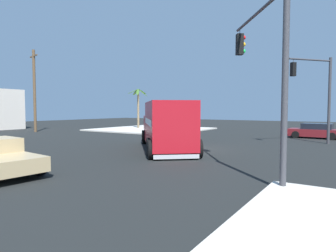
{
  "coord_description": "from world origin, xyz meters",
  "views": [
    {
      "loc": [
        -16.56,
        -8.84,
        2.54
      ],
      "look_at": [
        -1.64,
        0.9,
        1.52
      ],
      "focal_mm": 31.13,
      "sensor_mm": 36.0,
      "label": 1
    }
  ],
  "objects": [
    {
      "name": "ground_plane",
      "position": [
        0.0,
        0.0,
        0.0
      ],
      "size": [
        100.0,
        100.0,
        0.0
      ],
      "primitive_type": "plane",
      "color": "black"
    },
    {
      "name": "sidewalk_corner_far",
      "position": [
        12.65,
        12.65,
        0.07
      ],
      "size": [
        12.23,
        12.23,
        0.14
      ],
      "primitive_type": "cube",
      "color": "beige",
      "rests_on": "ground"
    },
    {
      "name": "delivery_truck",
      "position": [
        -1.45,
        1.13,
        1.56
      ],
      "size": [
        8.04,
        7.43,
        3.0
      ],
      "color": "#AD141E",
      "rests_on": "ground"
    },
    {
      "name": "traffic_light_primary",
      "position": [
        6.87,
        -6.36,
        4.08
      ],
      "size": [
        2.89,
        2.45,
        6.29
      ],
      "color": "#38383D",
      "rests_on": "ground"
    },
    {
      "name": "traffic_light_secondary",
      "position": [
        -5.76,
        -5.99,
        4.36
      ],
      "size": [
        4.06,
        3.11,
        6.37
      ],
      "color": "#38383D",
      "rests_on": "sidewalk_corner_near"
    },
    {
      "name": "sedan_maroon",
      "position": [
        11.9,
        -5.78,
        0.63
      ],
      "size": [
        2.22,
        4.39,
        1.31
      ],
      "color": "maroon",
      "rests_on": "ground"
    },
    {
      "name": "vending_machine_red",
      "position": [
        14.51,
        13.46,
        1.07
      ],
      "size": [
        1.16,
        1.11,
        1.85
      ],
      "color": "red",
      "rests_on": "sidewalk_corner_far"
    },
    {
      "name": "palm_tree_far",
      "position": [
        13.08,
        15.14,
        3.48
      ],
      "size": [
        2.66,
        2.55,
        5.07
      ],
      "color": "#7A6647",
      "rests_on": "sidewalk_corner_far"
    },
    {
      "name": "utility_pole",
      "position": [
        2.69,
        21.63,
        4.73
      ],
      "size": [
        0.66,
        2.16,
        9.17
      ],
      "color": "brown",
      "rests_on": "ground"
    }
  ]
}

